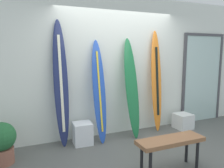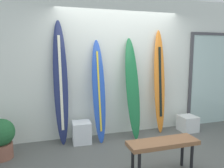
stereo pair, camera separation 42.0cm
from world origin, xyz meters
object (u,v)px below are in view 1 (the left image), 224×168
(surfboard_navy, at_px, (61,84))
(surfboard_emerald, at_px, (132,88))
(potted_plant, at_px, (1,142))
(bench, at_px, (170,143))
(surfboard_sunset, at_px, (156,82))
(display_block_left, at_px, (183,121))
(surfboard_cobalt, at_px, (99,92))
(display_block_center, at_px, (83,133))
(glass_door, at_px, (202,77))

(surfboard_navy, height_order, surfboard_emerald, surfboard_navy)
(potted_plant, distance_m, bench, 2.50)
(surfboard_emerald, distance_m, bench, 1.54)
(surfboard_sunset, height_order, display_block_left, surfboard_sunset)
(surfboard_cobalt, distance_m, display_block_left, 2.09)
(surfboard_emerald, xyz_separation_m, display_block_center, (-1.03, -0.02, -0.79))
(glass_door, bearing_deg, potted_plant, -173.42)
(potted_plant, bearing_deg, surfboard_cobalt, 9.50)
(surfboard_emerald, distance_m, glass_door, 2.09)
(display_block_center, relative_size, bench, 0.40)
(surfboard_sunset, relative_size, display_block_center, 5.38)
(display_block_center, bearing_deg, surfboard_sunset, 3.87)
(surfboard_emerald, bearing_deg, bench, -95.38)
(glass_door, bearing_deg, surfboard_navy, -177.44)
(display_block_left, height_order, potted_plant, potted_plant)
(surfboard_cobalt, relative_size, surfboard_sunset, 0.90)
(surfboard_sunset, bearing_deg, surfboard_navy, -179.90)
(glass_door, xyz_separation_m, potted_plant, (-4.41, -0.51, -0.74))
(surfboard_cobalt, xyz_separation_m, surfboard_sunset, (1.32, 0.08, 0.11))
(glass_door, bearing_deg, bench, -142.93)
(display_block_left, xyz_separation_m, display_block_center, (-2.28, 0.06, 0.03))
(surfboard_emerald, relative_size, surfboard_sunset, 0.92)
(surfboard_cobalt, height_order, bench, surfboard_cobalt)
(surfboard_cobalt, xyz_separation_m, potted_plant, (-1.67, -0.28, -0.59))
(surfboard_navy, distance_m, bench, 2.08)
(surfboard_navy, height_order, potted_plant, surfboard_navy)
(glass_door, height_order, potted_plant, glass_door)
(surfboard_sunset, relative_size, bench, 2.15)
(surfboard_sunset, relative_size, potted_plant, 3.32)
(surfboard_cobalt, height_order, display_block_center, surfboard_cobalt)
(display_block_center, xyz_separation_m, bench, (0.89, -1.40, 0.22))
(display_block_left, xyz_separation_m, glass_door, (0.81, 0.32, 0.93))
(surfboard_emerald, bearing_deg, surfboard_navy, 176.32)
(display_block_left, bearing_deg, surfboard_navy, 176.32)
(potted_plant, relative_size, bench, 0.65)
(surfboard_navy, distance_m, display_block_center, 1.00)
(surfboard_cobalt, bearing_deg, surfboard_navy, 173.63)
(surfboard_emerald, height_order, potted_plant, surfboard_emerald)
(surfboard_sunset, bearing_deg, display_block_left, -15.67)
(glass_door, bearing_deg, surfboard_cobalt, -175.20)
(display_block_center, bearing_deg, bench, -57.53)
(surfboard_emerald, distance_m, display_block_center, 1.29)
(surfboard_navy, height_order, display_block_center, surfboard_navy)
(surfboard_sunset, distance_m, bench, 1.82)
(surfboard_sunset, xyz_separation_m, glass_door, (1.43, 0.15, 0.04))
(surfboard_navy, distance_m, surfboard_sunset, 2.01)
(surfboard_emerald, height_order, surfboard_sunset, surfboard_sunset)
(surfboard_sunset, relative_size, display_block_left, 5.89)
(surfboard_emerald, distance_m, surfboard_sunset, 0.65)
(surfboard_emerald, xyz_separation_m, surfboard_sunset, (0.64, 0.09, 0.07))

